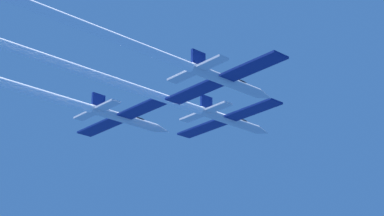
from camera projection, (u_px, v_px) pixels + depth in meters
jet_lead at (157, 96)px, 97.22m from camera, size 20.23×55.92×3.35m
jet_left_wing at (33, 91)px, 95.61m from camera, size 20.23×58.87×3.35m
jet_right_wing at (151, 52)px, 82.74m from camera, size 20.23×51.48×3.35m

